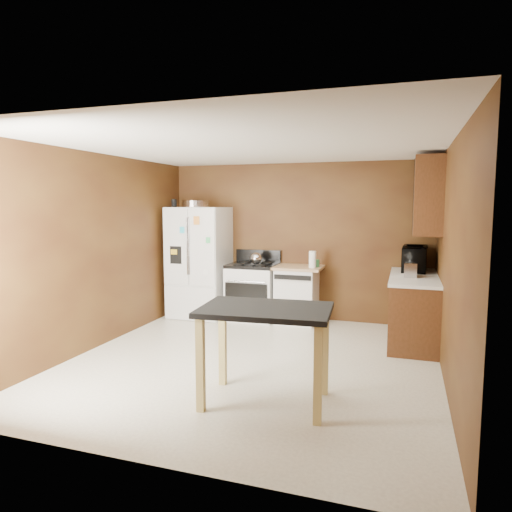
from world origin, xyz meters
The scene contains 18 objects.
floor centered at (0.00, 0.00, 0.00)m, with size 4.50×4.50×0.00m, color white.
ceiling centered at (0.00, 0.00, 2.50)m, with size 4.50×4.50×0.00m, color white.
wall_back centered at (0.00, 2.25, 1.25)m, with size 4.20×4.20×0.00m, color #573917.
wall_front centered at (0.00, -2.25, 1.25)m, with size 4.20×4.20×0.00m, color #573917.
wall_left centered at (-2.10, 0.00, 1.25)m, with size 4.50×4.50×0.00m, color #573917.
wall_right centered at (2.10, 0.00, 1.25)m, with size 4.50×4.50×0.00m, color #573917.
roasting_pan centered at (-1.60, 1.86, 1.85)m, with size 0.43×0.43×0.11m, color silver.
pen_cup centered at (-1.97, 1.82, 1.86)m, with size 0.09×0.09×0.13m, color black.
kettle centered at (-0.57, 1.89, 0.99)m, with size 0.19×0.19×0.19m, color silver.
paper_towel centered at (0.34, 1.86, 1.02)m, with size 0.11×0.11×0.25m, color white.
green_canister centered at (0.37, 1.98, 0.95)m, with size 0.10×0.10×0.11m, color #39955A.
toaster centered at (1.74, 1.35, 0.99)m, with size 0.16×0.26×0.19m, color silver.
microwave centered at (1.80, 1.89, 1.06)m, with size 0.59×0.40×0.33m, color black.
refrigerator centered at (-1.55, 1.86, 0.90)m, with size 0.90×0.80×1.80m.
gas_range centered at (-0.64, 1.92, 0.46)m, with size 0.76×0.68×1.10m.
dishwasher centered at (0.08, 1.95, 0.45)m, with size 0.78×0.63×0.89m.
right_cabinets centered at (1.84, 1.48, 0.91)m, with size 0.63×1.58×2.45m.
island centered at (0.47, -1.00, 0.77)m, with size 1.24×0.88×0.91m.
Camera 1 is at (1.67, -4.92, 1.85)m, focal length 32.00 mm.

